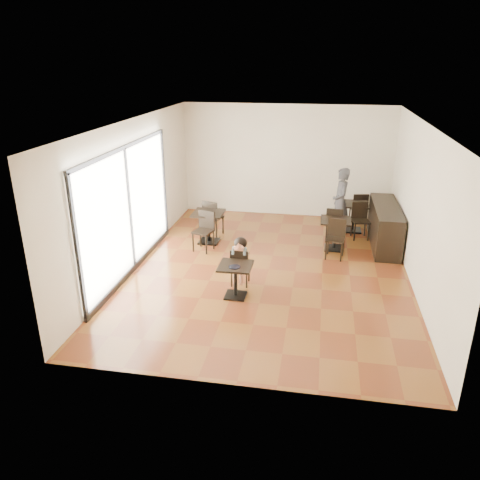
% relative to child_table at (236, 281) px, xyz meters
% --- Properties ---
extents(floor, '(6.00, 8.00, 0.01)m').
position_rel_child_table_xyz_m(floor, '(0.50, 1.36, -0.34)').
color(floor, brown).
rests_on(floor, ground).
extents(ceiling, '(6.00, 8.00, 0.01)m').
position_rel_child_table_xyz_m(ceiling, '(0.50, 1.36, 2.86)').
color(ceiling, silver).
rests_on(ceiling, floor).
extents(wall_back, '(6.00, 0.01, 3.20)m').
position_rel_child_table_xyz_m(wall_back, '(0.50, 5.36, 1.26)').
color(wall_back, white).
rests_on(wall_back, floor).
extents(wall_front, '(6.00, 0.01, 3.20)m').
position_rel_child_table_xyz_m(wall_front, '(0.50, -2.64, 1.26)').
color(wall_front, white).
rests_on(wall_front, floor).
extents(wall_left, '(0.01, 8.00, 3.20)m').
position_rel_child_table_xyz_m(wall_left, '(-2.50, 1.36, 1.26)').
color(wall_left, white).
rests_on(wall_left, floor).
extents(wall_right, '(0.01, 8.00, 3.20)m').
position_rel_child_table_xyz_m(wall_right, '(3.50, 1.36, 1.26)').
color(wall_right, white).
rests_on(wall_right, floor).
extents(storefront_window, '(0.04, 4.50, 2.60)m').
position_rel_child_table_xyz_m(storefront_window, '(-2.47, 0.86, 1.06)').
color(storefront_window, white).
rests_on(storefront_window, floor).
extents(child_table, '(0.64, 0.64, 0.68)m').
position_rel_child_table_xyz_m(child_table, '(0.00, 0.00, 0.00)').
color(child_table, black).
rests_on(child_table, floor).
extents(child_chair, '(0.36, 0.36, 0.81)m').
position_rel_child_table_xyz_m(child_chair, '(0.00, 0.55, 0.07)').
color(child_chair, black).
rests_on(child_chair, floor).
extents(child, '(0.36, 0.51, 1.02)m').
position_rel_child_table_xyz_m(child, '(0.00, 0.55, 0.17)').
color(child, slate).
rests_on(child, child_chair).
extents(plate, '(0.23, 0.23, 0.01)m').
position_rel_child_table_xyz_m(plate, '(-0.00, -0.10, 0.34)').
color(plate, black).
rests_on(plate, child_table).
extents(pizza_slice, '(0.24, 0.18, 0.05)m').
position_rel_child_table_xyz_m(pizza_slice, '(0.00, 0.36, 0.55)').
color(pizza_slice, '#EFC780').
rests_on(pizza_slice, child).
extents(adult_patron, '(0.54, 0.72, 1.78)m').
position_rel_child_table_xyz_m(adult_patron, '(2.05, 3.93, 0.55)').
color(adult_patron, '#3D3D43').
rests_on(adult_patron, floor).
extents(cafe_table_mid, '(0.81, 0.81, 0.76)m').
position_rel_child_table_xyz_m(cafe_table_mid, '(1.93, 2.83, 0.04)').
color(cafe_table_mid, black).
rests_on(cafe_table_mid, floor).
extents(cafe_table_left, '(0.92, 0.92, 0.80)m').
position_rel_child_table_xyz_m(cafe_table_left, '(-1.20, 2.74, 0.06)').
color(cafe_table_left, black).
rests_on(cafe_table_left, floor).
extents(cafe_table_back, '(0.86, 0.86, 0.78)m').
position_rel_child_table_xyz_m(cafe_table_back, '(2.43, 4.23, 0.05)').
color(cafe_table_back, black).
rests_on(cafe_table_back, floor).
extents(chair_mid_a, '(0.46, 0.46, 0.91)m').
position_rel_child_table_xyz_m(chair_mid_a, '(1.93, 3.38, 0.12)').
color(chair_mid_a, black).
rests_on(chair_mid_a, floor).
extents(chair_mid_b, '(0.46, 0.46, 0.91)m').
position_rel_child_table_xyz_m(chair_mid_b, '(1.93, 2.28, 0.12)').
color(chair_mid_b, black).
rests_on(chair_mid_b, floor).
extents(chair_left_a, '(0.53, 0.53, 0.96)m').
position_rel_child_table_xyz_m(chair_left_a, '(-1.20, 3.29, 0.14)').
color(chair_left_a, black).
rests_on(chair_left_a, floor).
extents(chair_left_b, '(0.53, 0.53, 0.96)m').
position_rel_child_table_xyz_m(chair_left_b, '(-1.20, 2.19, 0.14)').
color(chair_left_b, black).
rests_on(chair_left_b, floor).
extents(chair_back_a, '(0.49, 0.49, 0.93)m').
position_rel_child_table_xyz_m(chair_back_a, '(2.59, 4.78, 0.13)').
color(chair_back_a, black).
rests_on(chair_back_a, floor).
extents(chair_back_b, '(0.49, 0.49, 0.93)m').
position_rel_child_table_xyz_m(chair_back_b, '(2.59, 3.68, 0.13)').
color(chair_back_b, black).
rests_on(chair_back_b, floor).
extents(service_counter, '(0.60, 2.40, 1.00)m').
position_rel_child_table_xyz_m(service_counter, '(3.15, 3.36, 0.16)').
color(service_counter, black).
rests_on(service_counter, floor).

